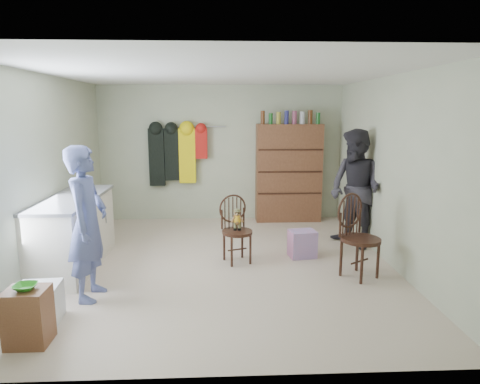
{
  "coord_description": "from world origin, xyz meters",
  "views": [
    {
      "loc": [
        -0.02,
        -5.51,
        2.04
      ],
      "look_at": [
        0.25,
        0.2,
        0.95
      ],
      "focal_mm": 32.0,
      "sensor_mm": 36.0,
      "label": 1
    }
  ],
  "objects_px": {
    "counter": "(74,232)",
    "dresser": "(288,172)",
    "chair_far": "(357,233)",
    "chair_front": "(236,225)"
  },
  "relations": [
    {
      "from": "chair_far",
      "to": "dresser",
      "type": "relative_size",
      "value": 0.51
    },
    {
      "from": "counter",
      "to": "dresser",
      "type": "height_order",
      "value": "dresser"
    },
    {
      "from": "chair_front",
      "to": "chair_far",
      "type": "relative_size",
      "value": 0.88
    },
    {
      "from": "chair_front",
      "to": "dresser",
      "type": "distance_m",
      "value": 2.47
    },
    {
      "from": "counter",
      "to": "dresser",
      "type": "xyz_separation_m",
      "value": [
        3.2,
        2.3,
        0.44
      ]
    },
    {
      "from": "chair_front",
      "to": "counter",
      "type": "bearing_deg",
      "value": 162.5
    },
    {
      "from": "counter",
      "to": "dresser",
      "type": "relative_size",
      "value": 0.91
    },
    {
      "from": "chair_far",
      "to": "dresser",
      "type": "height_order",
      "value": "dresser"
    },
    {
      "from": "counter",
      "to": "chair_front",
      "type": "distance_m",
      "value": 2.14
    },
    {
      "from": "counter",
      "to": "chair_far",
      "type": "bearing_deg",
      "value": -7.83
    }
  ]
}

